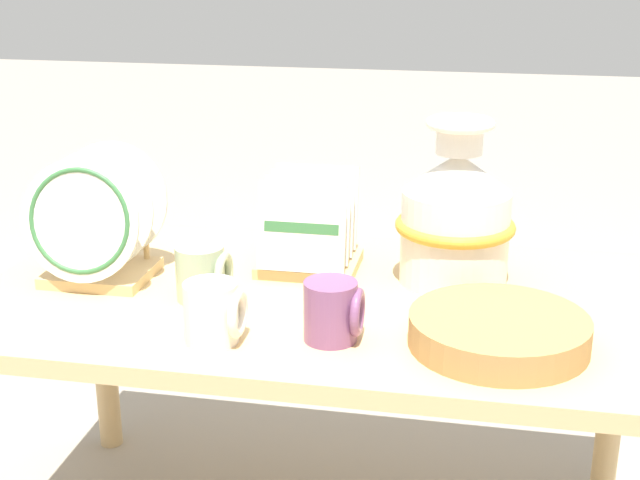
{
  "coord_description": "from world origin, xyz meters",
  "views": [
    {
      "loc": [
        0.3,
        -1.55,
        1.24
      ],
      "look_at": [
        0.0,
        0.0,
        0.7
      ],
      "focal_mm": 50.0,
      "sensor_mm": 36.0,
      "label": 1
    }
  ],
  "objects_px": {
    "dish_rack_square_plates": "(309,238)",
    "wicker_charger_stack": "(499,331)",
    "mug_sage_glaze": "(203,273)",
    "mug_cream_glaze": "(214,313)",
    "mug_plum_glaze": "(334,311)",
    "dish_rack_round_plates": "(95,232)",
    "ceramic_vase": "(456,214)"
  },
  "relations": [
    {
      "from": "dish_rack_square_plates",
      "to": "wicker_charger_stack",
      "type": "relative_size",
      "value": 0.66
    },
    {
      "from": "mug_sage_glaze",
      "to": "mug_cream_glaze",
      "type": "xyz_separation_m",
      "value": [
        0.08,
        -0.17,
        0.0
      ]
    },
    {
      "from": "mug_sage_glaze",
      "to": "mug_plum_glaze",
      "type": "bearing_deg",
      "value": -25.33
    },
    {
      "from": "mug_cream_glaze",
      "to": "mug_plum_glaze",
      "type": "xyz_separation_m",
      "value": [
        0.2,
        0.04,
        0.0
      ]
    },
    {
      "from": "dish_rack_round_plates",
      "to": "wicker_charger_stack",
      "type": "bearing_deg",
      "value": -11.1
    },
    {
      "from": "mug_sage_glaze",
      "to": "mug_plum_glaze",
      "type": "distance_m",
      "value": 0.3
    },
    {
      "from": "ceramic_vase",
      "to": "wicker_charger_stack",
      "type": "bearing_deg",
      "value": -72.39
    },
    {
      "from": "mug_plum_glaze",
      "to": "ceramic_vase",
      "type": "bearing_deg",
      "value": 59.61
    },
    {
      "from": "wicker_charger_stack",
      "to": "mug_sage_glaze",
      "type": "height_order",
      "value": "mug_sage_glaze"
    },
    {
      "from": "dish_rack_square_plates",
      "to": "mug_cream_glaze",
      "type": "relative_size",
      "value": 1.91
    },
    {
      "from": "dish_rack_round_plates",
      "to": "wicker_charger_stack",
      "type": "distance_m",
      "value": 0.8
    },
    {
      "from": "mug_plum_glaze",
      "to": "mug_cream_glaze",
      "type": "bearing_deg",
      "value": -167.21
    },
    {
      "from": "ceramic_vase",
      "to": "dish_rack_square_plates",
      "type": "relative_size",
      "value": 1.63
    },
    {
      "from": "mug_sage_glaze",
      "to": "mug_cream_glaze",
      "type": "bearing_deg",
      "value": -66.19
    },
    {
      "from": "dish_rack_round_plates",
      "to": "dish_rack_square_plates",
      "type": "xyz_separation_m",
      "value": [
        0.4,
        0.14,
        -0.04
      ]
    },
    {
      "from": "wicker_charger_stack",
      "to": "mug_sage_glaze",
      "type": "distance_m",
      "value": 0.56
    },
    {
      "from": "ceramic_vase",
      "to": "dish_rack_round_plates",
      "type": "xyz_separation_m",
      "value": [
        -0.69,
        -0.13,
        -0.04
      ]
    },
    {
      "from": "mug_sage_glaze",
      "to": "mug_plum_glaze",
      "type": "height_order",
      "value": "same"
    },
    {
      "from": "wicker_charger_stack",
      "to": "mug_plum_glaze",
      "type": "height_order",
      "value": "mug_plum_glaze"
    },
    {
      "from": "dish_rack_square_plates",
      "to": "wicker_charger_stack",
      "type": "bearing_deg",
      "value": -37.77
    },
    {
      "from": "dish_rack_square_plates",
      "to": "dish_rack_round_plates",
      "type": "bearing_deg",
      "value": -160.14
    },
    {
      "from": "wicker_charger_stack",
      "to": "ceramic_vase",
      "type": "bearing_deg",
      "value": 107.61
    },
    {
      "from": "mug_plum_glaze",
      "to": "mug_sage_glaze",
      "type": "bearing_deg",
      "value": 154.67
    },
    {
      "from": "mug_cream_glaze",
      "to": "mug_plum_glaze",
      "type": "height_order",
      "value": "same"
    },
    {
      "from": "dish_rack_square_plates",
      "to": "wicker_charger_stack",
      "type": "xyz_separation_m",
      "value": [
        0.38,
        -0.3,
        -0.04
      ]
    },
    {
      "from": "ceramic_vase",
      "to": "wicker_charger_stack",
      "type": "distance_m",
      "value": 0.32
    },
    {
      "from": "dish_rack_square_plates",
      "to": "mug_plum_glaze",
      "type": "distance_m",
      "value": 0.34
    },
    {
      "from": "dish_rack_square_plates",
      "to": "mug_cream_glaze",
      "type": "bearing_deg",
      "value": -103.22
    },
    {
      "from": "dish_rack_round_plates",
      "to": "mug_cream_glaze",
      "type": "xyz_separation_m",
      "value": [
        0.31,
        -0.23,
        -0.05
      ]
    },
    {
      "from": "dish_rack_round_plates",
      "to": "mug_sage_glaze",
      "type": "distance_m",
      "value": 0.25
    },
    {
      "from": "dish_rack_square_plates",
      "to": "mug_sage_glaze",
      "type": "relative_size",
      "value": 1.91
    },
    {
      "from": "dish_rack_round_plates",
      "to": "mug_sage_glaze",
      "type": "height_order",
      "value": "dish_rack_round_plates"
    }
  ]
}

